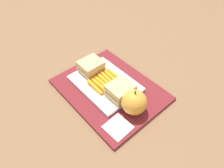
# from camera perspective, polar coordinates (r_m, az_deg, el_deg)

# --- Properties ---
(ground_plane) EXTENTS (2.40, 2.40, 0.00)m
(ground_plane) POSITION_cam_1_polar(r_m,az_deg,el_deg) (0.72, -0.66, -1.78)
(ground_plane) COLOR brown
(lunchbag_mat) EXTENTS (0.36, 0.28, 0.01)m
(lunchbag_mat) POSITION_cam_1_polar(r_m,az_deg,el_deg) (0.72, -0.66, -1.51)
(lunchbag_mat) COLOR maroon
(lunchbag_mat) RESTS_ON ground_plane
(food_tray) EXTENTS (0.23, 0.17, 0.01)m
(food_tray) POSITION_cam_1_polar(r_m,az_deg,el_deg) (0.72, -1.96, 0.18)
(food_tray) COLOR white
(food_tray) RESTS_ON lunchbag_mat
(sandwich_half_left) EXTENTS (0.07, 0.08, 0.04)m
(sandwich_half_left) POSITION_cam_1_polar(r_m,az_deg,el_deg) (0.75, -5.86, 4.88)
(sandwich_half_left) COLOR tan
(sandwich_half_left) RESTS_ON food_tray
(sandwich_half_right) EXTENTS (0.07, 0.08, 0.04)m
(sandwich_half_right) POSITION_cam_1_polar(r_m,az_deg,el_deg) (0.66, 2.31, -1.77)
(sandwich_half_right) COLOR tan
(sandwich_half_right) RESTS_ON food_tray
(carrot_sticks_bundle) EXTENTS (0.08, 0.10, 0.02)m
(carrot_sticks_bundle) POSITION_cam_1_polar(r_m,az_deg,el_deg) (0.71, -1.97, 0.91)
(carrot_sticks_bundle) COLOR orange
(carrot_sticks_bundle) RESTS_ON food_tray
(apple) EXTENTS (0.08, 0.08, 0.09)m
(apple) POSITION_cam_1_polar(r_m,az_deg,el_deg) (0.63, 6.17, -5.09)
(apple) COLOR gold
(apple) RESTS_ON lunchbag_mat
(paper_napkin) EXTENTS (0.07, 0.07, 0.00)m
(paper_napkin) POSITION_cam_1_polar(r_m,az_deg,el_deg) (0.62, 1.66, -11.92)
(paper_napkin) COLOR white
(paper_napkin) RESTS_ON lunchbag_mat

